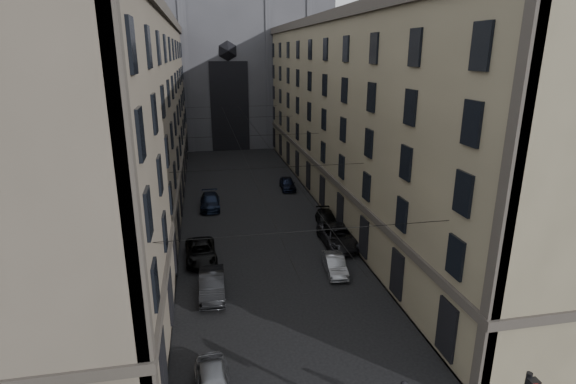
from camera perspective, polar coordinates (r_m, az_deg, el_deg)
sidewalk_left at (r=47.56m, az=-17.45°, el=-2.22°), size 7.00×80.00×0.15m
sidewalk_right at (r=49.57m, az=7.38°, el=-0.75°), size 7.00×80.00×0.15m
building_left at (r=45.90m, az=-22.18°, el=8.56°), size 13.60×60.60×18.85m
building_right at (r=48.55m, az=11.16°, el=9.92°), size 13.60×60.60×18.85m
gothic_tower at (r=83.77m, az=-8.24°, el=18.87°), size 35.00×23.00×58.00m
tram_wires at (r=45.26m, az=-4.94°, el=6.96°), size 14.00×60.00×0.43m
car_left_midnear at (r=30.47m, az=-9.63°, el=-11.55°), size 1.73×4.68×1.53m
car_left_midfar at (r=35.44m, az=-11.01°, el=-7.46°), size 2.49×5.05×1.38m
car_left_far at (r=46.70m, az=-9.87°, el=-1.20°), size 2.07×4.89×1.41m
car_right_near at (r=33.15m, az=5.97°, el=-9.14°), size 1.70×3.96×1.27m
car_right_midnear at (r=37.48m, az=6.38°, el=-5.66°), size 2.70×5.67×1.56m
car_right_midfar at (r=41.49m, az=4.93°, el=-3.49°), size 2.39×4.63×1.29m
car_right_far at (r=52.38m, az=-0.06°, el=1.10°), size 1.84×4.14×1.38m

